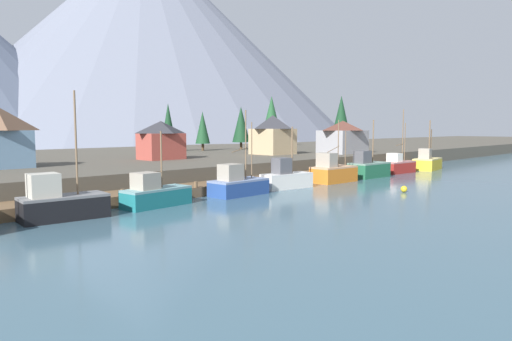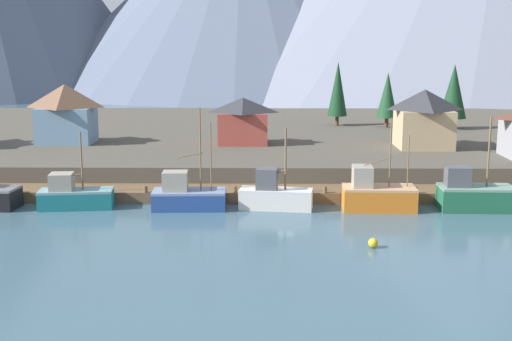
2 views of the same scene
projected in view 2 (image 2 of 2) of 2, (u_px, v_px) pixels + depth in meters
ground_plane at (276, 168)px, 79.49m from camera, size 400.00×400.00×1.00m
dock at (280, 194)px, 61.62m from camera, size 80.00×4.00×1.60m
shoreline_bank at (275, 138)px, 90.93m from camera, size 400.00×56.00×2.50m
fishing_boat_teal at (74, 196)px, 58.15m from camera, size 6.48×3.05×6.67m
fishing_boat_blue at (187, 196)px, 57.99m from camera, size 6.36×3.10×8.78m
fishing_boat_white at (274, 195)px, 57.98m from camera, size 6.48×2.97×7.07m
fishing_boat_orange at (376, 195)px, 57.69m from camera, size 6.25×3.22×7.94m
fishing_boat_green at (474, 195)px, 57.59m from camera, size 6.35×3.21×8.02m
house_blue at (66, 113)px, 78.00m from camera, size 6.52×5.20×6.85m
house_tan at (424, 118)px, 74.63m from camera, size 6.10×6.01×6.49m
house_red at (243, 120)px, 77.34m from camera, size 5.91×4.36×5.37m
conifer_near_left at (338, 89)px, 93.49m from camera, size 2.72×2.72×8.91m
conifer_near_right at (388, 95)px, 91.83m from camera, size 2.82×2.82×7.51m
conifer_back_left at (454, 91)px, 89.99m from camera, size 3.59×3.59×8.68m
channel_buoy at (373, 243)px, 47.23m from camera, size 0.70×0.70×0.70m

